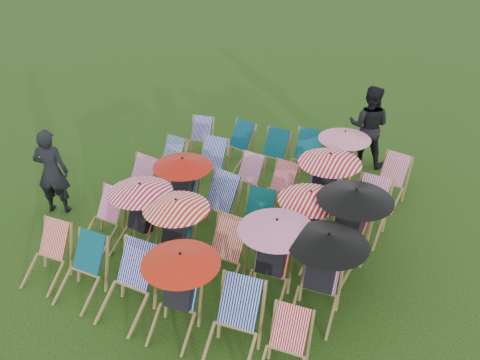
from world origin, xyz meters
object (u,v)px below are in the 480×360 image
at_px(deckchair_0, 46,255).
at_px(person_rear, 369,126).
at_px(deckchair_5, 284,351).
at_px(deckchair_29, 389,181).
at_px(person_left, 52,172).

xyz_separation_m(deckchair_0, person_rear, (3.35, 5.90, 0.45)).
bearing_deg(person_rear, deckchair_5, 91.13).
bearing_deg(person_rear, deckchair_0, 55.37).
xyz_separation_m(deckchair_29, person_rear, (-0.80, 1.29, 0.44)).
bearing_deg(person_left, deckchair_5, 140.10).
bearing_deg(deckchair_5, deckchair_29, 82.68).
distance_m(deckchair_0, person_left, 1.98).
distance_m(deckchair_0, deckchair_29, 6.21).
bearing_deg(deckchair_29, person_rear, 130.06).
relative_size(deckchair_29, person_rear, 0.50).
bearing_deg(deckchair_0, deckchair_29, 43.76).
bearing_deg(deckchair_29, deckchair_0, -123.88).
bearing_deg(deckchair_29, deckchair_5, -83.87).
height_order(deckchair_0, person_rear, person_rear).
bearing_deg(deckchair_5, deckchair_0, 174.24).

